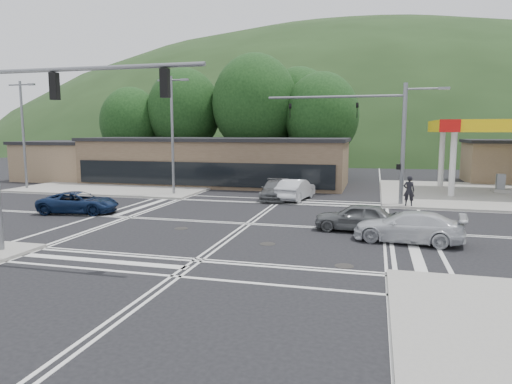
% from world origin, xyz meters
% --- Properties ---
extents(ground, '(120.00, 120.00, 0.00)m').
position_xyz_m(ground, '(0.00, 0.00, 0.00)').
color(ground, black).
rests_on(ground, ground).
extents(sidewalk_ne, '(16.00, 16.00, 0.15)m').
position_xyz_m(sidewalk_ne, '(15.00, 15.00, 0.07)').
color(sidewalk_ne, gray).
rests_on(sidewalk_ne, ground).
extents(sidewalk_nw, '(16.00, 16.00, 0.15)m').
position_xyz_m(sidewalk_nw, '(-15.00, 15.00, 0.07)').
color(sidewalk_nw, gray).
rests_on(sidewalk_nw, ground).
extents(commercial_row, '(24.00, 8.00, 4.00)m').
position_xyz_m(commercial_row, '(-8.00, 17.00, 2.00)').
color(commercial_row, brown).
rests_on(commercial_row, ground).
extents(commercial_nw, '(8.00, 7.00, 3.60)m').
position_xyz_m(commercial_nw, '(-24.00, 17.00, 1.80)').
color(commercial_nw, '#846B4F').
rests_on(commercial_nw, ground).
extents(hill_north, '(252.00, 126.00, 140.00)m').
position_xyz_m(hill_north, '(0.00, 90.00, 0.00)').
color(hill_north, '#203618').
rests_on(hill_north, ground).
extents(tree_n_a, '(8.00, 8.00, 11.75)m').
position_xyz_m(tree_n_a, '(-14.00, 24.00, 7.14)').
color(tree_n_a, '#382619').
rests_on(tree_n_a, ground).
extents(tree_n_b, '(9.00, 9.00, 12.98)m').
position_xyz_m(tree_n_b, '(-6.00, 24.00, 7.79)').
color(tree_n_b, '#382619').
rests_on(tree_n_b, ground).
extents(tree_n_c, '(7.60, 7.60, 10.87)m').
position_xyz_m(tree_n_c, '(1.00, 24.00, 6.49)').
color(tree_n_c, '#382619').
rests_on(tree_n_c, ground).
extents(tree_n_d, '(6.80, 6.80, 9.76)m').
position_xyz_m(tree_n_d, '(-20.00, 23.00, 5.84)').
color(tree_n_d, '#382619').
rests_on(tree_n_d, ground).
extents(tree_n_e, '(8.40, 8.40, 11.98)m').
position_xyz_m(tree_n_e, '(-2.00, 28.00, 7.14)').
color(tree_n_e, '#382619').
rests_on(tree_n_e, ground).
extents(streetlight_nw, '(2.50, 0.25, 9.00)m').
position_xyz_m(streetlight_nw, '(-8.44, 9.00, 5.05)').
color(streetlight_nw, slate).
rests_on(streetlight_nw, ground).
extents(streetlight_w, '(2.50, 0.25, 9.00)m').
position_xyz_m(streetlight_w, '(-21.94, 9.00, 5.05)').
color(streetlight_w, slate).
rests_on(streetlight_w, ground).
extents(signal_mast_ne, '(11.65, 0.30, 8.00)m').
position_xyz_m(signal_mast_ne, '(6.95, 8.20, 5.07)').
color(signal_mast_ne, slate).
rests_on(signal_mast_ne, ground).
extents(signal_mast_sw, '(9.14, 0.28, 8.00)m').
position_xyz_m(signal_mast_sw, '(-6.39, -8.20, 5.12)').
color(signal_mast_sw, slate).
rests_on(signal_mast_sw, ground).
extents(car_blue_west, '(4.97, 2.91, 1.30)m').
position_xyz_m(car_blue_west, '(-10.79, 0.50, 0.65)').
color(car_blue_west, '#0E1D3E').
rests_on(car_blue_west, ground).
extents(car_grey_center, '(4.22, 1.93, 1.40)m').
position_xyz_m(car_grey_center, '(5.68, -0.30, 0.70)').
color(car_grey_center, '#55585A').
rests_on(car_grey_center, ground).
extents(car_silver_east, '(5.00, 2.58, 1.39)m').
position_xyz_m(car_silver_east, '(8.00, -2.05, 0.69)').
color(car_silver_east, silver).
rests_on(car_silver_east, ground).
extents(car_queue_a, '(2.31, 4.79, 1.51)m').
position_xyz_m(car_queue_a, '(1.00, 9.07, 0.76)').
color(car_queue_a, silver).
rests_on(car_queue_a, ground).
extents(car_queue_b, '(2.24, 4.64, 1.53)m').
position_xyz_m(car_queue_b, '(2.71, 19.08, 0.76)').
color(car_queue_b, silver).
rests_on(car_queue_b, ground).
extents(car_northbound, '(2.43, 4.89, 1.37)m').
position_xyz_m(car_northbound, '(-0.50, 9.00, 0.68)').
color(car_northbound, '#535657').
rests_on(car_northbound, ground).
extents(pedestrian, '(0.72, 0.48, 1.95)m').
position_xyz_m(pedestrian, '(8.64, 7.50, 1.12)').
color(pedestrian, black).
rests_on(pedestrian, sidewalk_ne).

